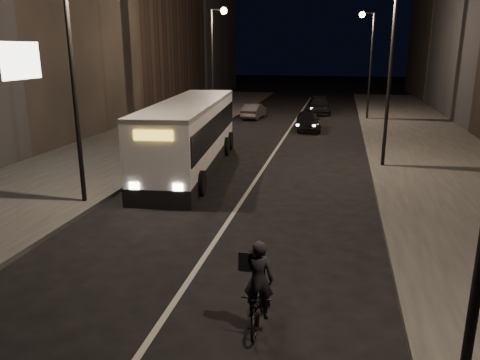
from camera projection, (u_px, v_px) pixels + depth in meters
The scene contains 12 objects.
ground at pixel (198, 266), 12.43m from camera, with size 180.00×180.00×0.00m, color black.
sidewalk_right at pixel (438, 160), 23.88m from camera, with size 7.00×70.00×0.16m, color #323230.
sidewalk_left at pixel (129, 146), 27.30m from camera, with size 7.00×70.00×0.16m, color #323230.
streetlight_right_mid at pixel (386, 53), 21.19m from camera, with size 1.20×0.44×8.12m.
streetlight_right_far at pixel (368, 51), 36.25m from camera, with size 1.20×0.44×8.12m.
streetlight_left_near at pixel (78, 55), 15.81m from camera, with size 1.20×0.44×8.12m.
streetlight_left_far at pixel (215, 52), 32.75m from camera, with size 1.20×0.44×8.12m.
city_bus at pixel (190, 132), 22.10m from camera, with size 3.76×12.15×3.23m.
cyclist_on_bicycle at pixel (259, 298), 9.54m from camera, with size 0.63×1.74×2.00m.
car_near at pixel (308, 121), 32.91m from camera, with size 1.59×3.96×1.35m, color black.
car_mid at pixel (254, 111), 38.46m from camera, with size 1.30×3.72×1.23m, color #363638.
car_far at pixel (319, 105), 41.52m from camera, with size 1.94×4.78×1.39m, color black.
Camera 1 is at (3.46, -10.86, 5.59)m, focal length 35.00 mm.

